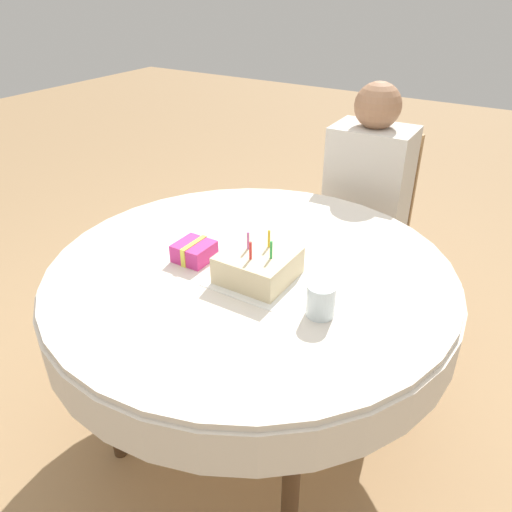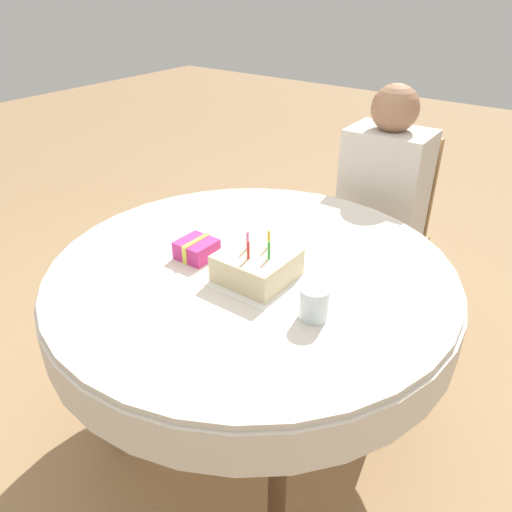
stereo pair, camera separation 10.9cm
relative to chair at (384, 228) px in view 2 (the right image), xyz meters
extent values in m
plane|color=#A37F56|center=(-0.05, -0.96, -0.51)|extent=(12.00, 12.00, 0.00)
cylinder|color=silver|center=(-0.05, -0.96, 0.23)|extent=(1.28, 1.28, 0.02)
cylinder|color=silver|center=(-0.05, -0.96, 0.16)|extent=(1.30, 1.30, 0.13)
cylinder|color=#4C331E|center=(-0.40, -1.32, -0.14)|extent=(0.05, 0.05, 0.73)
cylinder|color=#4C331E|center=(0.30, -1.32, -0.14)|extent=(0.05, 0.05, 0.73)
cylinder|color=#4C331E|center=(-0.40, -0.61, -0.14)|extent=(0.05, 0.05, 0.73)
cylinder|color=#4C331E|center=(0.30, -0.61, -0.14)|extent=(0.05, 0.05, 0.73)
cube|color=#A37A4C|center=(0.00, -0.07, -0.06)|extent=(0.39, 0.39, 0.04)
cube|color=#A37A4C|center=(0.00, 0.11, 0.20)|extent=(0.34, 0.04, 0.47)
cylinder|color=#A37A4C|center=(-0.16, -0.24, -0.29)|extent=(0.04, 0.04, 0.43)
cylinder|color=#A37A4C|center=(0.17, -0.23, -0.29)|extent=(0.04, 0.04, 0.43)
cylinder|color=#A37A4C|center=(-0.16, 0.09, -0.29)|extent=(0.04, 0.04, 0.43)
cylinder|color=#A37A4C|center=(0.16, 0.10, -0.29)|extent=(0.04, 0.04, 0.43)
cylinder|color=#9E7051|center=(-0.08, -0.24, -0.27)|extent=(0.09, 0.09, 0.47)
cylinder|color=#9E7051|center=(0.09, -0.24, -0.27)|extent=(0.09, 0.09, 0.47)
cube|color=beige|center=(0.00, -0.07, 0.22)|extent=(0.35, 0.25, 0.52)
sphere|color=#9E7051|center=(0.00, -0.07, 0.57)|extent=(0.19, 0.19, 0.19)
cube|color=white|center=(0.01, -1.01, 0.24)|extent=(0.26, 0.26, 0.00)
cube|color=beige|center=(0.01, -1.01, 0.29)|extent=(0.21, 0.21, 0.09)
cylinder|color=green|center=(0.05, -1.02, 0.36)|extent=(0.01, 0.01, 0.06)
cylinder|color=gold|center=(0.01, -0.96, 0.36)|extent=(0.01, 0.01, 0.06)
cylinder|color=#D166B2|center=(-0.03, -1.01, 0.36)|extent=(0.01, 0.01, 0.06)
cylinder|color=red|center=(0.01, -1.05, 0.36)|extent=(0.01, 0.01, 0.06)
cylinder|color=silver|center=(0.25, -1.08, 0.29)|extent=(0.08, 0.08, 0.09)
cube|color=#D13384|center=(-0.23, -1.03, 0.27)|extent=(0.11, 0.11, 0.06)
cube|color=#EAE54C|center=(-0.23, -1.03, 0.27)|extent=(0.02, 0.12, 0.06)
camera|label=1|loc=(0.68, -2.10, 1.06)|focal=35.00mm
camera|label=2|loc=(0.77, -2.04, 1.06)|focal=35.00mm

